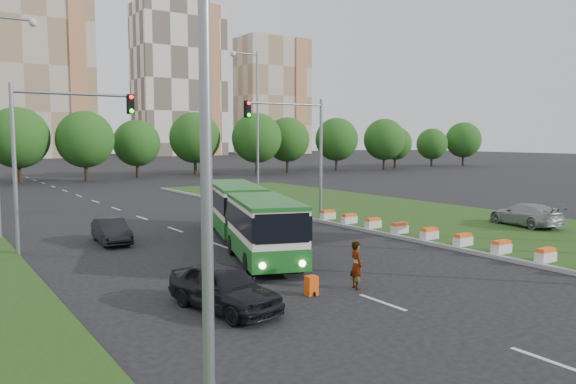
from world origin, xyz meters
TOP-DOWN VIEW (x-y plane):
  - ground at (0.00, 0.00)m, footprint 360.00×360.00m
  - grass_median at (13.00, 8.00)m, footprint 14.00×60.00m
  - median_kerb at (6.05, 8.00)m, footprint 0.30×60.00m
  - lane_markings at (-3.00, 20.00)m, footprint 0.20×100.00m
  - flower_planters at (6.70, 0.80)m, footprint 1.10×18.10m
  - traffic_mast_median at (4.78, 10.00)m, footprint 5.76×0.32m
  - traffic_mast_left at (-10.38, 9.00)m, footprint 5.76×0.32m
  - street_lamps at (-3.00, 10.00)m, footprint 36.00×60.00m
  - tree_line at (10.00, 55.00)m, footprint 120.00×8.00m
  - apartment_tower_ceast at (15.00, 150.00)m, footprint 25.00×15.00m
  - apartment_tower_east at (55.00, 150.00)m, footprint 27.00×15.00m
  - midrise_east at (90.00, 150.00)m, footprint 24.00×14.00m
  - articulated_bus at (-2.13, 5.22)m, footprint 2.36×15.16m
  - car_left_near at (-7.79, -3.83)m, footprint 2.52×4.60m
  - car_left_far at (-7.46, 9.69)m, footprint 1.60×3.98m
  - car_median at (15.00, 0.72)m, footprint 2.76×5.05m
  - pedestrian at (-2.60, -4.19)m, footprint 0.57×0.73m
  - shopping_trolley at (-4.46, -3.98)m, footprint 0.40×0.42m

SIDE VIEW (x-z plane):
  - ground at x=0.00m, z-range 0.00..0.00m
  - lane_markings at x=-3.00m, z-range -0.01..0.01m
  - grass_median at x=13.00m, z-range 0.00..0.15m
  - median_kerb at x=6.05m, z-range 0.00..0.18m
  - shopping_trolley at x=-4.46m, z-range 0.00..0.68m
  - flower_planters at x=6.70m, z-range 0.15..0.75m
  - car_left_far at x=-7.46m, z-range 0.00..1.29m
  - car_left_near at x=-7.79m, z-range 0.00..1.48m
  - car_median at x=15.00m, z-range 0.15..1.54m
  - pedestrian at x=-2.60m, z-range 0.00..1.76m
  - articulated_bus at x=-2.13m, z-range 0.28..2.78m
  - tree_line at x=10.00m, z-range 0.00..9.00m
  - traffic_mast_median at x=4.78m, z-range 1.35..9.35m
  - traffic_mast_left at x=-10.38m, z-range 1.35..9.35m
  - street_lamps at x=-3.00m, z-range 0.00..12.00m
  - midrise_east at x=90.00m, z-range 0.00..40.00m
  - apartment_tower_east at x=55.00m, z-range 0.00..47.00m
  - apartment_tower_ceast at x=15.00m, z-range 0.00..50.00m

